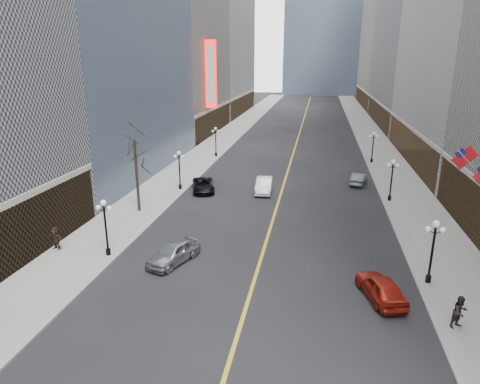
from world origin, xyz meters
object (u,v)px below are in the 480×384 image
at_px(car_sb_mid, 381,288).
at_px(car_sb_far, 358,179).
at_px(car_nb_near, 174,252).
at_px(streetlamp_west_2, 179,166).
at_px(streetlamp_west_1, 105,222).
at_px(car_nb_far, 203,185).
at_px(streetlamp_east_3, 373,144).
at_px(streetlamp_east_2, 392,176).
at_px(car_nb_mid, 264,185).
at_px(streetlamp_west_3, 216,139).
at_px(streetlamp_east_1, 433,245).

distance_m(car_sb_mid, car_sb_far, 26.82).
bearing_deg(car_nb_near, streetlamp_west_2, 127.81).
distance_m(streetlamp_west_1, car_sb_mid, 20.40).
height_order(car_sb_mid, car_sb_far, car_sb_mid).
bearing_deg(car_nb_far, car_sb_far, 1.50).
xyz_separation_m(streetlamp_east_3, streetlamp_west_2, (-23.60, -18.00, 0.00)).
xyz_separation_m(streetlamp_east_2, car_nb_far, (-20.80, 0.04, -2.17)).
bearing_deg(streetlamp_west_2, car_nb_mid, 5.68).
height_order(streetlamp_west_2, car_nb_near, streetlamp_west_2).
height_order(streetlamp_west_3, car_nb_far, streetlamp_west_3).
bearing_deg(car_nb_mid, streetlamp_west_2, -177.42).
bearing_deg(car_sb_far, car_nb_near, 69.89).
bearing_deg(car_sb_mid, streetlamp_east_1, -161.14).
xyz_separation_m(streetlamp_east_2, streetlamp_west_1, (-23.60, -18.00, 0.00)).
bearing_deg(streetlamp_west_2, car_nb_near, -73.40).
distance_m(car_nb_near, car_sb_far, 28.77).
bearing_deg(streetlamp_west_2, car_nb_far, 0.87).
relative_size(streetlamp_east_2, car_sb_far, 1.04).
height_order(streetlamp_east_3, car_nb_far, streetlamp_east_3).
bearing_deg(streetlamp_west_3, streetlamp_east_2, -37.33).
distance_m(streetlamp_east_1, streetlamp_west_3, 43.05).
height_order(streetlamp_east_3, streetlamp_west_1, same).
xyz_separation_m(streetlamp_east_2, car_nb_near, (-18.22, -18.04, -2.07)).
bearing_deg(car_nb_far, car_nb_mid, -9.93).
height_order(streetlamp_east_2, streetlamp_west_1, same).
xyz_separation_m(car_nb_far, car_sb_mid, (17.32, -20.61, 0.08)).
xyz_separation_m(streetlamp_east_3, car_nb_far, (-20.80, -17.96, -2.17)).
distance_m(streetlamp_east_2, streetlamp_west_2, 23.60).
bearing_deg(streetlamp_east_1, streetlamp_west_1, 180.00).
xyz_separation_m(car_nb_mid, car_sb_far, (11.00, 5.27, -0.12)).
bearing_deg(car_nb_mid, streetlamp_east_1, -57.08).
xyz_separation_m(streetlamp_east_3, car_sb_mid, (-3.48, -38.57, -2.10)).
xyz_separation_m(streetlamp_east_1, streetlamp_east_3, (0.00, 36.00, 0.00)).
distance_m(streetlamp_west_3, car_nb_mid, 19.75).
bearing_deg(streetlamp_west_3, car_nb_mid, -60.07).
relative_size(streetlamp_east_2, car_nb_mid, 0.89).
bearing_deg(car_nb_near, streetlamp_west_1, -159.21).
height_order(streetlamp_west_1, car_sb_mid, streetlamp_west_1).
height_order(streetlamp_east_3, streetlamp_west_3, same).
xyz_separation_m(streetlamp_west_2, streetlamp_west_3, (0.00, 18.00, 0.00)).
bearing_deg(streetlamp_east_3, car_nb_near, -116.82).
height_order(streetlamp_west_1, car_nb_mid, streetlamp_west_1).
bearing_deg(streetlamp_east_3, streetlamp_west_1, -123.25).
bearing_deg(car_sb_mid, car_nb_near, -27.32).
distance_m(streetlamp_east_3, streetlamp_west_3, 23.60).
bearing_deg(car_nb_near, streetlamp_east_2, 65.92).
xyz_separation_m(streetlamp_west_3, car_nb_mid, (9.80, -17.02, -2.06)).
bearing_deg(car_nb_mid, streetlamp_east_3, 47.86).
bearing_deg(streetlamp_west_1, streetlamp_east_1, 0.00).
relative_size(streetlamp_west_1, streetlamp_west_2, 1.00).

